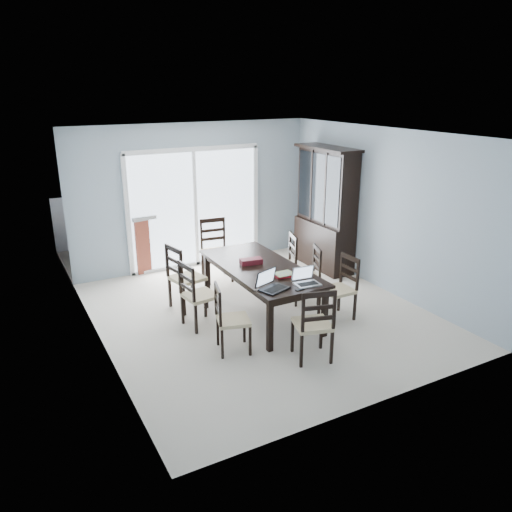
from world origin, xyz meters
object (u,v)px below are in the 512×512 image
at_px(chair_right_far, 286,257).
at_px(hot_tub, 162,227).
at_px(chair_right_mid, 311,269).
at_px(game_box, 251,261).
at_px(cell_phone, 300,290).
at_px(dining_table, 261,271).
at_px(china_hutch, 326,210).
at_px(chair_end_near, 315,317).
at_px(laptop_silver, 307,281).
at_px(laptop_dark, 274,285).
at_px(chair_left_near, 226,312).
at_px(chair_left_far, 181,271).
at_px(chair_end_far, 215,243).
at_px(chair_left_mid, 194,288).
at_px(chair_right_near, 343,281).

height_order(chair_right_far, hot_tub, chair_right_far).
bearing_deg(chair_right_mid, game_box, 103.05).
xyz_separation_m(game_box, hot_tub, (-0.27, 3.30, -0.27)).
bearing_deg(hot_tub, chair_right_far, -68.61).
bearing_deg(cell_phone, dining_table, 82.46).
distance_m(china_hutch, chair_end_near, 3.48).
distance_m(dining_table, laptop_silver, 0.93).
bearing_deg(chair_end_near, laptop_dark, 122.63).
bearing_deg(chair_left_near, hot_tub, -172.41).
relative_size(chair_end_near, laptop_silver, 3.30).
xyz_separation_m(dining_table, chair_left_far, (-0.95, 0.70, -0.05)).
xyz_separation_m(chair_left_near, chair_left_far, (-0.05, 1.45, 0.07)).
distance_m(chair_end_far, laptop_dark, 2.54).
relative_size(laptop_dark, laptop_silver, 1.23).
xyz_separation_m(chair_left_far, chair_right_far, (1.74, -0.13, -0.03)).
bearing_deg(hot_tub, china_hutch, -43.02).
bearing_deg(chair_left_far, hot_tub, 156.17).
relative_size(chair_right_mid, cell_phone, 9.06).
bearing_deg(chair_left_mid, dining_table, 77.49).
xyz_separation_m(chair_left_mid, chair_left_far, (0.05, 0.63, 0.04)).
relative_size(china_hutch, chair_left_mid, 2.00).
bearing_deg(chair_left_near, china_hutch, 139.49).
bearing_deg(dining_table, chair_right_mid, 3.41).
height_order(chair_left_near, laptop_dark, chair_left_near).
bearing_deg(cell_phone, laptop_silver, 21.08).
bearing_deg(game_box, chair_right_mid, -6.07).
distance_m(china_hutch, chair_left_far, 3.06).
bearing_deg(chair_right_mid, laptop_dark, 146.43).
relative_size(chair_right_mid, chair_end_far, 0.84).
bearing_deg(laptop_silver, china_hutch, 55.12).
distance_m(dining_table, hot_tub, 3.47).
xyz_separation_m(chair_left_far, hot_tub, (0.61, 2.75, -0.10)).
bearing_deg(hot_tub, chair_end_near, -86.95).
xyz_separation_m(chair_left_near, cell_phone, (0.91, -0.26, 0.21)).
bearing_deg(china_hutch, chair_left_far, -169.60).
distance_m(chair_left_mid, chair_left_far, 0.63).
xyz_separation_m(chair_right_near, chair_end_near, (-1.07, -0.84, 0.03)).
relative_size(chair_left_near, chair_right_far, 0.93).
distance_m(chair_right_far, chair_end_far, 1.34).
distance_m(chair_left_far, chair_end_far, 1.38).
height_order(chair_right_mid, hot_tub, hot_tub).
height_order(chair_end_far, laptop_dark, chair_end_far).
height_order(cell_phone, hot_tub, hot_tub).
relative_size(chair_left_near, chair_right_mid, 1.02).
bearing_deg(chair_left_far, cell_phone, 18.05).
bearing_deg(china_hutch, hot_tub, 136.98).
height_order(chair_left_far, laptop_dark, chair_left_far).
relative_size(chair_end_far, laptop_silver, 3.57).
distance_m(chair_right_mid, hot_tub, 3.62).
bearing_deg(hot_tub, laptop_dark, -89.03).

